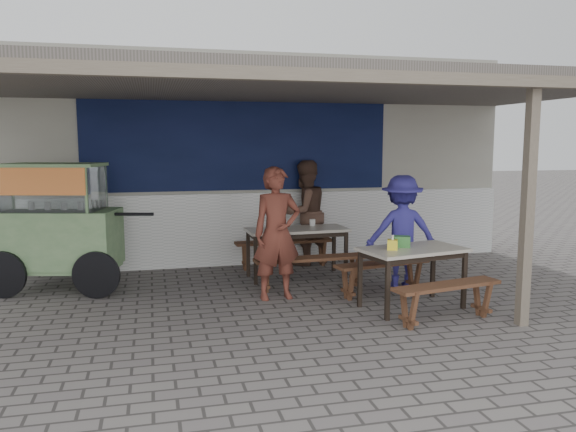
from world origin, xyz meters
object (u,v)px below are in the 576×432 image
(bench_left_wall, at_px, (284,247))
(tissue_box, at_px, (392,245))
(table_left, at_px, (297,234))
(bench_right_wall, at_px, (382,271))
(vendor_cart, at_px, (58,222))
(bench_right_street, at_px, (447,294))
(bench_left_street, at_px, (311,265))
(patron_right_table, at_px, (402,231))
(condiment_jar, at_px, (312,222))
(table_right, at_px, (413,255))
(condiment_bowl, at_px, (278,227))
(patron_wall_side, at_px, (305,213))
(patron_street_side, at_px, (277,233))
(donation_box, at_px, (401,241))

(bench_left_wall, bearing_deg, tissue_box, -76.88)
(table_left, xyz_separation_m, bench_right_wall, (0.85, -1.24, -0.34))
(vendor_cart, relative_size, tissue_box, 18.60)
(bench_right_street, bearing_deg, bench_left_wall, 98.37)
(bench_left_street, relative_size, patron_right_table, 1.03)
(bench_left_wall, bearing_deg, condiment_jar, -56.35)
(table_right, xyz_separation_m, vendor_cart, (-4.33, 1.91, 0.28))
(bench_left_wall, xyz_separation_m, vendor_cart, (-3.32, -0.65, 0.61))
(bench_right_wall, xyz_separation_m, condiment_bowl, (-1.14, 1.25, 0.44))
(bench_right_street, xyz_separation_m, patron_wall_side, (-0.74, 3.37, 0.54))
(patron_right_table, distance_m, tissue_box, 1.21)
(table_left, distance_m, condiment_bowl, 0.30)
(bench_left_wall, relative_size, condiment_bowl, 7.94)
(bench_left_wall, distance_m, condiment_bowl, 0.85)
(condiment_jar, distance_m, condiment_bowl, 0.63)
(patron_street_side, relative_size, donation_box, 8.35)
(tissue_box, height_order, condiment_bowl, tissue_box)
(donation_box, bearing_deg, bench_right_wall, 91.45)
(table_right, distance_m, condiment_jar, 2.20)
(vendor_cart, height_order, patron_right_table, vendor_cart)
(vendor_cart, height_order, condiment_jar, vendor_cart)
(patron_wall_side, bearing_deg, table_left, 43.58)
(bench_left_street, distance_m, tissue_box, 1.46)
(vendor_cart, height_order, condiment_bowl, vendor_cart)
(bench_right_street, relative_size, condiment_bowl, 6.75)
(patron_wall_side, bearing_deg, bench_left_wall, 1.18)
(bench_left_street, bearing_deg, table_left, 90.00)
(bench_left_street, distance_m, patron_wall_side, 1.69)
(bench_left_street, height_order, patron_street_side, patron_street_side)
(patron_street_side, height_order, condiment_jar, patron_street_side)
(patron_wall_side, distance_m, patron_right_table, 1.97)
(patron_street_side, bearing_deg, bench_right_street, -45.29)
(bench_right_wall, height_order, vendor_cart, vendor_cart)
(table_right, bearing_deg, patron_right_table, 61.16)
(bench_right_street, distance_m, patron_wall_side, 3.49)
(patron_wall_side, distance_m, condiment_jar, 0.65)
(bench_left_wall, bearing_deg, donation_box, -72.36)
(bench_right_street, height_order, condiment_jar, condiment_jar)
(bench_left_wall, bearing_deg, patron_street_side, -108.66)
(table_right, xyz_separation_m, bench_right_street, (0.12, -0.63, -0.34))
(patron_right_table, xyz_separation_m, condiment_bowl, (-1.59, 0.87, -0.01))
(bench_left_street, relative_size, bench_left_wall, 1.00)
(bench_right_wall, bearing_deg, table_right, -90.00)
(table_left, relative_size, bench_right_street, 1.11)
(vendor_cart, bearing_deg, patron_street_side, -7.28)
(condiment_bowl, bearing_deg, condiment_jar, 20.07)
(bench_left_street, relative_size, donation_box, 7.83)
(bench_left_wall, xyz_separation_m, tissue_box, (0.72, -2.60, 0.47))
(tissue_box, bearing_deg, bench_right_wall, 76.19)
(donation_box, xyz_separation_m, condiment_jar, (-0.56, 2.00, -0.02))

